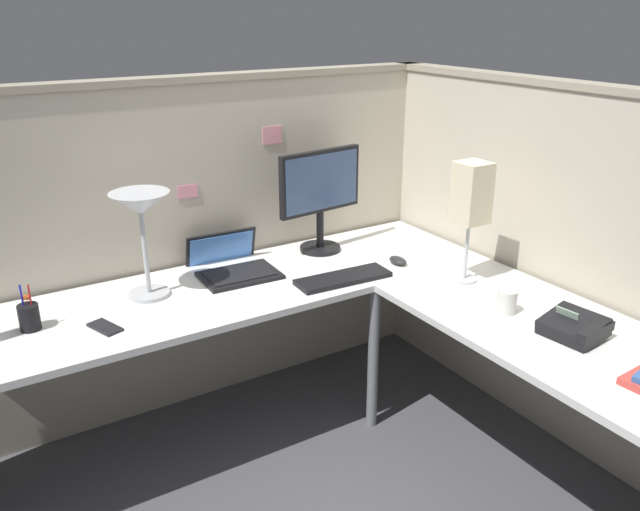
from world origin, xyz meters
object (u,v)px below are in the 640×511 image
computer_mouse (398,260)px  cell_phone (105,327)px  keyboard (343,278)px  office_phone (575,328)px  pen_cup (29,317)px  desk_lamp_dome (141,212)px  monitor (320,193)px  laptop (231,265)px  desk_lamp_paper (471,196)px  coffee_mug (507,301)px

computer_mouse → cell_phone: 1.34m
keyboard → office_phone: size_ratio=1.92×
pen_cup → desk_lamp_dome: bearing=7.8°
monitor → laptop: monitor is taller
computer_mouse → desk_lamp_paper: desk_lamp_paper is taller
laptop → keyboard: size_ratio=0.92×
pen_cup → monitor: bearing=6.1°
monitor → cell_phone: (-1.13, -0.28, -0.29)m
monitor → laptop: bearing=-179.4°
office_phone → desk_lamp_paper: bearing=87.1°
office_phone → coffee_mug: (-0.06, 0.28, 0.01)m
monitor → office_phone: (0.31, -1.26, -0.26)m
laptop → coffee_mug: size_ratio=4.12×
desk_lamp_dome → cell_phone: desk_lamp_dome is taller
computer_mouse → coffee_mug: size_ratio=1.08×
pen_cup → laptop: bearing=9.0°
pen_cup → office_phone: 2.01m
keyboard → pen_cup: bearing=172.7°
monitor → keyboard: size_ratio=1.16×
laptop → pen_cup: pen_cup is taller
cell_phone → office_phone: bearing=-53.2°
cell_phone → computer_mouse: bearing=-21.7°
laptop → cell_phone: size_ratio=2.75×
keyboard → pen_cup: (-1.25, 0.23, 0.04)m
computer_mouse → keyboard: bearing=-175.0°
desk_lamp_paper → laptop: bearing=141.4°
coffee_mug → laptop: bearing=126.8°
keyboard → cell_phone: size_ratio=2.99×
keyboard → coffee_mug: bearing=-55.6°
desk_lamp_dome → pen_cup: bearing=-172.2°
keyboard → coffee_mug: size_ratio=4.48×
cell_phone → office_phone: size_ratio=0.64×
pen_cup → computer_mouse: bearing=-7.4°
laptop → pen_cup: 0.90m
office_phone → desk_lamp_paper: 0.70m
pen_cup → keyboard: bearing=-10.5°
laptop → desk_lamp_dome: 0.54m
laptop → desk_lamp_paper: (0.82, -0.65, 0.36)m
laptop → desk_lamp_paper: bearing=-38.6°
keyboard → desk_lamp_dome: (-0.78, 0.30, 0.35)m
keyboard → monitor: bearing=76.1°
laptop → desk_lamp_dome: bearing=-169.6°
monitor → keyboard: bearing=-107.2°
laptop → desk_lamp_dome: (-0.41, -0.08, 0.34)m
desk_lamp_dome → desk_lamp_paper: (1.23, -0.58, 0.02)m
keyboard → desk_lamp_paper: desk_lamp_paper is taller
cell_phone → coffee_mug: (1.38, -0.70, 0.04)m
pen_cup → desk_lamp_paper: size_ratio=0.34×
keyboard → pen_cup: size_ratio=2.39×
desk_lamp_dome → office_phone: size_ratio=1.98×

